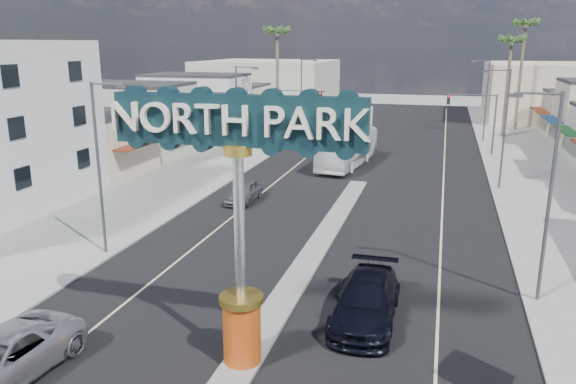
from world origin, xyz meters
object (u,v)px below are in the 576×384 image
Objects in this scene: traffic_signal_left at (296,106)px; palm_right_mid at (511,45)px; streetlight_l_near at (101,161)px; streetlight_l_far at (303,92)px; streetlight_r_mid at (503,123)px; palm_right_far at (525,30)px; traffic_signal_right at (476,112)px; car_parked_left at (244,191)px; gateway_sign at (239,201)px; streetlight_r_near at (547,188)px; palm_left_far at (277,37)px; suv_left at (0,358)px; city_bus at (348,149)px; streetlight_r_far at (485,97)px; streetlight_l_mid at (239,114)px; suv_right at (366,301)px.

palm_right_mid is at bearing 28.42° from traffic_signal_left.
streetlight_l_far is at bearing 90.00° from streetlight_l_near.
palm_right_far is at bearing 81.88° from streetlight_r_mid.
car_parked_left is (-16.19, -22.45, -3.54)m from traffic_signal_right.
gateway_sign is at bearing -110.42° from streetlight_r_mid.
streetlight_r_near is at bearing -34.58° from car_parked_left.
palm_right_mid is 0.86× the size of palm_right_far.
suv_left is (5.67, -51.04, -10.68)m from palm_left_far.
gateway_sign is 50.06m from palm_left_far.
palm_right_mid is at bearing 12.99° from palm_left_far.
traffic_signal_right is 20.59m from palm_right_far.
city_bus is at bearing -50.08° from traffic_signal_left.
palm_left_far is (-2.57, 40.00, 6.43)m from streetlight_l_near.
city_bus is (8.43, 25.41, -3.50)m from streetlight_l_near.
streetlight_r_mid is at bearing 90.00° from streetlight_r_near.
gateway_sign is at bearing -79.76° from city_bus.
traffic_signal_left is at bearing 102.33° from gateway_sign.
palm_left_far is 26.70m from palm_right_mid.
traffic_signal_right is 0.67× the size of streetlight_r_mid.
streetlight_r_far reaches higher than car_parked_left.
streetlight_l_near is at bearing -116.99° from palm_right_mid.
streetlight_r_mid is at bearing 0.00° from streetlight_l_mid.
traffic_signal_right is 1.39× the size of car_parked_left.
suv_left is at bearing -91.51° from city_bus.
streetlight_r_far is at bearing 4.88° from palm_left_far.
suv_left is 1.36× the size of car_parked_left.
gateway_sign is at bearing -71.38° from car_parked_left.
suv_left is at bearing -74.30° from streetlight_l_near.
palm_left_far is (-2.57, 20.00, 6.43)m from streetlight_l_mid.
gateway_sign is at bearing -74.85° from palm_left_far.
traffic_signal_left is at bearing 108.61° from suv_right.
traffic_signal_left is 11.52m from city_bus.
suv_right reaches higher than car_parked_left.
suv_left is at bearing -86.65° from streetlight_l_far.
suv_right is (11.00, 7.39, 0.05)m from suv_left.
streetlight_r_near is 42.00m from streetlight_r_far.
streetlight_l_near is 1.00× the size of streetlight_r_near.
palm_right_far is (28.00, 12.00, 0.89)m from palm_left_far.
suv_left is (3.10, -31.04, -4.25)m from streetlight_l_mid.
streetlight_r_near reaches higher than suv_right.
streetlight_r_near is at bearing -57.11° from city_bus.
gateway_sign reaches higher than city_bus.
traffic_signal_left is at bearing 84.90° from streetlight_l_mid.
suv_right is at bearing -98.42° from streetlight_r_far.
streetlight_r_mid is 1.51× the size of suv_right.
suv_left is 13.25m from suv_right.
streetlight_l_far is at bearing 37.92° from palm_left_far.
streetlight_l_mid is 35.44m from palm_right_mid.
palm_right_mid is (26.00, 6.00, -0.90)m from palm_left_far.
suv_right is (-5.51, -37.65, -3.41)m from traffic_signal_right.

